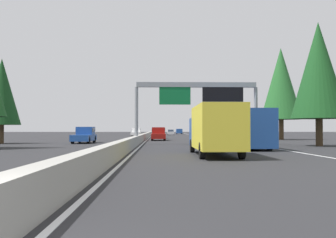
# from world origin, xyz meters

# --- Properties ---
(ground_plane) EXTENTS (320.00, 320.00, 0.00)m
(ground_plane) POSITION_xyz_m (60.00, 0.00, 0.00)
(ground_plane) COLOR #262628
(median_barrier) EXTENTS (180.00, 0.56, 0.90)m
(median_barrier) POSITION_xyz_m (80.00, 0.30, 0.45)
(median_barrier) COLOR #9E9B93
(median_barrier) RESTS_ON ground
(shoulder_stripe_right) EXTENTS (160.00, 0.16, 0.01)m
(shoulder_stripe_right) POSITION_xyz_m (70.00, -11.52, 0.01)
(shoulder_stripe_right) COLOR silver
(shoulder_stripe_right) RESTS_ON ground
(shoulder_stripe_median) EXTENTS (160.00, 0.16, 0.01)m
(shoulder_stripe_median) POSITION_xyz_m (70.00, -0.25, 0.01)
(shoulder_stripe_median) COLOR silver
(shoulder_stripe_median) RESTS_ON ground
(sign_gantry_overhead) EXTENTS (0.50, 12.68, 6.41)m
(sign_gantry_overhead) POSITION_xyz_m (34.56, -6.04, 5.10)
(sign_gantry_overhead) COLOR gray
(sign_gantry_overhead) RESTS_ON ground
(box_truck_mid_right) EXTENTS (8.50, 2.40, 2.95)m
(box_truck_mid_right) POSITION_xyz_m (18.62, -5.34, 1.61)
(box_truck_mid_right) COLOR gold
(box_truck_mid_right) RESTS_ON ground
(bus_mid_center) EXTENTS (11.50, 2.55, 3.10)m
(bus_mid_center) POSITION_xyz_m (28.03, -9.18, 1.72)
(bus_mid_center) COLOR #1E4793
(bus_mid_center) RESTS_ON ground
(pickup_far_right) EXTENTS (5.60, 2.00, 1.86)m
(pickup_far_right) POSITION_xyz_m (50.03, -1.95, 0.91)
(pickup_far_right) COLOR maroon
(pickup_far_right) RESTS_ON ground
(minivan_distant_a) EXTENTS (5.00, 1.95, 1.69)m
(minivan_distant_a) POSITION_xyz_m (121.51, -8.82, 0.95)
(minivan_distant_a) COLOR #1E4793
(minivan_distant_a) RESTS_ON ground
(sedan_near_center) EXTENTS (4.40, 1.80, 1.47)m
(sedan_near_center) POSITION_xyz_m (61.29, -1.93, 0.68)
(sedan_near_center) COLOR silver
(sedan_near_center) RESTS_ON ground
(sedan_far_left) EXTENTS (4.40, 1.80, 1.47)m
(sedan_far_left) POSITION_xyz_m (100.63, -5.34, 0.68)
(sedan_far_left) COLOR silver
(sedan_far_left) RESTS_ON ground
(sedan_near_right) EXTENTS (4.40, 1.80, 1.47)m
(sedan_near_right) POSITION_xyz_m (42.23, -9.21, 0.68)
(sedan_near_right) COLOR #1E4793
(sedan_near_right) RESTS_ON ground
(oncoming_near) EXTENTS (5.60, 2.00, 1.86)m
(oncoming_near) POSITION_xyz_m (39.59, 6.55, 0.91)
(oncoming_near) COLOR #1E4793
(oncoming_near) RESTS_ON ground
(oncoming_far) EXTENTS (5.60, 2.00, 1.86)m
(oncoming_far) POSITION_xyz_m (79.45, 3.00, 0.91)
(oncoming_far) COLOR white
(oncoming_far) RESTS_ON ground
(conifer_right_near) EXTENTS (5.18, 5.18, 11.77)m
(conifer_right_near) POSITION_xyz_m (31.06, -17.09, 7.15)
(conifer_right_near) COLOR #4C3823
(conifer_right_near) RESTS_ON ground
(conifer_right_mid) EXTENTS (6.17, 6.17, 14.02)m
(conifer_right_mid) POSITION_xyz_m (52.84, -20.65, 8.53)
(conifer_right_mid) COLOR #4C3823
(conifer_right_mid) RESTS_ON ground
(conifer_left_near) EXTENTS (4.16, 4.16, 9.46)m
(conifer_left_near) POSITION_xyz_m (38.13, 15.46, 5.74)
(conifer_left_near) COLOR #4C3823
(conifer_left_near) RESTS_ON ground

